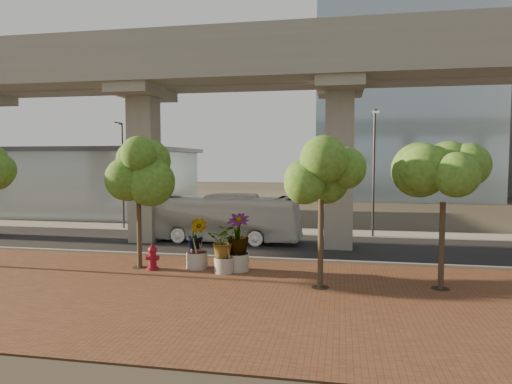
# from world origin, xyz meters

# --- Properties ---
(ground) EXTENTS (160.00, 160.00, 0.00)m
(ground) POSITION_xyz_m (0.00, 0.00, 0.00)
(ground) COLOR #322D24
(ground) RESTS_ON ground
(brick_plaza) EXTENTS (70.00, 13.00, 0.06)m
(brick_plaza) POSITION_xyz_m (0.00, -8.00, 0.03)
(brick_plaza) COLOR brown
(brick_plaza) RESTS_ON ground
(asphalt_road) EXTENTS (90.00, 8.00, 0.04)m
(asphalt_road) POSITION_xyz_m (0.00, 2.00, 0.02)
(asphalt_road) COLOR black
(asphalt_road) RESTS_ON ground
(curb_strip) EXTENTS (70.00, 0.25, 0.16)m
(curb_strip) POSITION_xyz_m (0.00, -2.00, 0.08)
(curb_strip) COLOR #99968E
(curb_strip) RESTS_ON ground
(far_sidewalk) EXTENTS (90.00, 3.00, 0.06)m
(far_sidewalk) POSITION_xyz_m (0.00, 7.50, 0.03)
(far_sidewalk) COLOR #99968E
(far_sidewalk) RESTS_ON ground
(transit_viaduct) EXTENTS (72.00, 5.60, 12.40)m
(transit_viaduct) POSITION_xyz_m (0.00, 2.00, 7.29)
(transit_viaduct) COLOR gray
(transit_viaduct) RESTS_ON ground
(station_pavilion) EXTENTS (23.00, 13.00, 6.30)m
(station_pavilion) POSITION_xyz_m (-20.00, 16.00, 3.22)
(station_pavilion) COLOR silver
(station_pavilion) RESTS_ON ground
(transit_bus) EXTENTS (10.80, 2.99, 2.98)m
(transit_bus) POSITION_xyz_m (-1.59, 2.71, 1.49)
(transit_bus) COLOR silver
(transit_bus) RESTS_ON ground
(fire_hydrant) EXTENTS (0.59, 0.53, 1.18)m
(fire_hydrant) POSITION_xyz_m (-2.44, -5.12, 0.63)
(fire_hydrant) COLOR maroon
(fire_hydrant) RESTS_ON ground
(planter_front) EXTENTS (1.99, 1.99, 2.19)m
(planter_front) POSITION_xyz_m (0.96, -5.03, 1.39)
(planter_front) COLOR #AAA69A
(planter_front) RESTS_ON ground
(planter_right) EXTENTS (2.47, 2.47, 2.64)m
(planter_right) POSITION_xyz_m (1.50, -4.58, 1.66)
(planter_right) COLOR #9C978D
(planter_right) RESTS_ON ground
(planter_left) EXTENTS (2.20, 2.20, 2.42)m
(planter_left) POSITION_xyz_m (-0.50, -4.48, 1.53)
(planter_left) COLOR gray
(planter_left) RESTS_ON ground
(street_tree_near_west) EXTENTS (3.67, 3.67, 6.14)m
(street_tree_near_west) POSITION_xyz_m (-3.21, -4.83, 4.51)
(street_tree_near_west) COLOR #4B3C2B
(street_tree_near_west) RESTS_ON ground
(street_tree_near_east) EXTENTS (3.64, 3.64, 6.41)m
(street_tree_near_east) POSITION_xyz_m (5.35, -6.69, 4.79)
(street_tree_near_east) COLOR #4B3C2B
(street_tree_near_east) RESTS_ON ground
(street_tree_far_east) EXTENTS (3.46, 3.46, 6.04)m
(street_tree_far_east) POSITION_xyz_m (10.04, -6.00, 4.50)
(street_tree_far_east) COLOR #4B3C2B
(street_tree_far_east) RESTS_ON ground
(streetlamp_west) EXTENTS (0.39, 1.14, 7.84)m
(streetlamp_west) POSITION_xyz_m (-9.82, 6.57, 4.58)
(streetlamp_west) COLOR #2E2F33
(streetlamp_west) RESTS_ON ground
(streetlamp_east) EXTENTS (0.41, 1.21, 8.34)m
(streetlamp_east) POSITION_xyz_m (8.25, 6.32, 4.87)
(streetlamp_east) COLOR #2F2E33
(streetlamp_east) RESTS_ON ground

